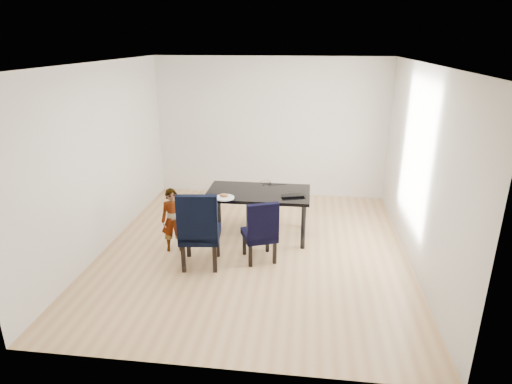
# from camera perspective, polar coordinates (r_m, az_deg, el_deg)

# --- Properties ---
(floor) EXTENTS (4.50, 5.00, 0.01)m
(floor) POSITION_cam_1_polar(r_m,az_deg,el_deg) (6.52, -0.22, -7.69)
(floor) COLOR tan
(floor) RESTS_ON ground
(ceiling) EXTENTS (4.50, 5.00, 0.01)m
(ceiling) POSITION_cam_1_polar(r_m,az_deg,el_deg) (5.79, -0.26, 16.85)
(ceiling) COLOR white
(ceiling) RESTS_ON wall_back
(wall_back) EXTENTS (4.50, 0.01, 2.70)m
(wall_back) POSITION_cam_1_polar(r_m,az_deg,el_deg) (8.43, 1.95, 8.50)
(wall_back) COLOR silver
(wall_back) RESTS_ON ground
(wall_front) EXTENTS (4.50, 0.01, 2.70)m
(wall_front) POSITION_cam_1_polar(r_m,az_deg,el_deg) (3.70, -5.20, -6.84)
(wall_front) COLOR silver
(wall_front) RESTS_ON ground
(wall_left) EXTENTS (0.01, 5.00, 2.70)m
(wall_left) POSITION_cam_1_polar(r_m,az_deg,el_deg) (6.68, -19.87, 4.27)
(wall_left) COLOR white
(wall_left) RESTS_ON ground
(wall_right) EXTENTS (0.01, 5.00, 2.70)m
(wall_right) POSITION_cam_1_polar(r_m,az_deg,el_deg) (6.16, 21.09, 2.87)
(wall_right) COLOR white
(wall_right) RESTS_ON ground
(dining_table) EXTENTS (1.60, 0.90, 0.75)m
(dining_table) POSITION_cam_1_polar(r_m,az_deg,el_deg) (6.81, 0.31, -2.91)
(dining_table) COLOR black
(dining_table) RESTS_ON floor
(chair_left) EXTENTS (0.60, 0.62, 1.11)m
(chair_left) POSITION_cam_1_polar(r_m,az_deg,el_deg) (5.93, -7.47, -4.76)
(chair_left) COLOR black
(chair_left) RESTS_ON floor
(chair_right) EXTENTS (0.58, 0.59, 0.92)m
(chair_right) POSITION_cam_1_polar(r_m,az_deg,el_deg) (6.05, 0.43, -5.04)
(chair_right) COLOR black
(chair_right) RESTS_ON floor
(child) EXTENTS (0.41, 0.33, 0.96)m
(child) POSITION_cam_1_polar(r_m,az_deg,el_deg) (6.42, -10.98, -3.70)
(child) COLOR #E24513
(child) RESTS_ON floor
(plate) EXTENTS (0.37, 0.37, 0.02)m
(plate) POSITION_cam_1_polar(r_m,az_deg,el_deg) (6.41, -4.19, -0.75)
(plate) COLOR white
(plate) RESTS_ON dining_table
(sandwich) EXTENTS (0.15, 0.11, 0.06)m
(sandwich) POSITION_cam_1_polar(r_m,az_deg,el_deg) (6.41, -4.30, -0.43)
(sandwich) COLOR #9C6238
(sandwich) RESTS_ON plate
(laptop) EXTENTS (0.42, 0.33, 0.03)m
(laptop) POSITION_cam_1_polar(r_m,az_deg,el_deg) (6.53, 4.86, -0.33)
(laptop) COLOR black
(laptop) RESTS_ON dining_table
(cable_tangle) EXTENTS (0.19, 0.19, 0.01)m
(cable_tangle) POSITION_cam_1_polar(r_m,az_deg,el_deg) (6.99, 1.49, 1.01)
(cable_tangle) COLOR black
(cable_tangle) RESTS_ON dining_table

